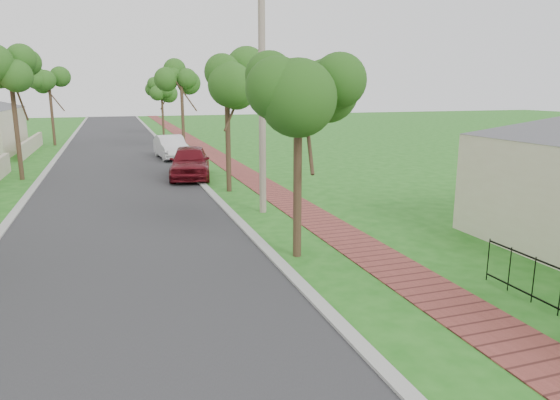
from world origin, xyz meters
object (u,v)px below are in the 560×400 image
parked_car_red (190,162)px  near_tree (298,104)px  parked_car_white (171,147)px  utility_pole (262,98)px

parked_car_red → near_tree: near_tree is taller
near_tree → parked_car_red: bearing=94.0°
parked_car_red → parked_car_white: parked_car_red is taller
parked_car_white → near_tree: (0.98, -20.31, 3.26)m
parked_car_white → near_tree: bearing=-92.2°
parked_car_red → parked_car_white: size_ratio=1.07×
parked_car_red → parked_car_white: (-0.09, 7.51, -0.08)m
near_tree → utility_pole: size_ratio=0.63×
parked_car_red → near_tree: size_ratio=0.94×
parked_car_white → utility_pole: (1.50, -15.39, 3.32)m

